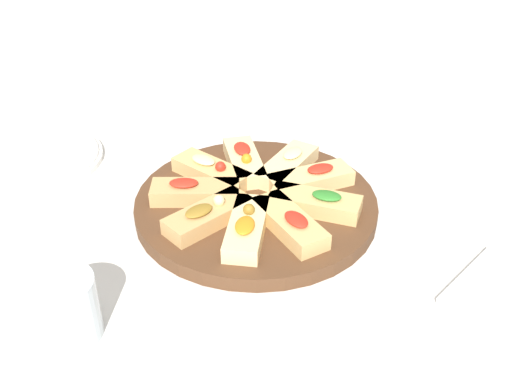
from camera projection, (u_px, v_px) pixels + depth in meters
The scene contains 15 objects.
ground_plane at pixel (256, 211), 0.93m from camera, with size 3.00×3.00×0.00m, color silver.
serving_board at pixel (256, 205), 0.92m from camera, with size 0.37×0.37×0.02m, color #51331E.
focaccia_slice_0 at pixel (316, 202), 0.88m from camera, with size 0.08×0.14×0.03m.
focaccia_slice_1 at pixel (311, 179), 0.94m from camera, with size 0.14×0.11×0.03m.
focaccia_slice_2 at pixel (285, 165), 0.98m from camera, with size 0.14×0.05×0.03m.
focaccia_slice_3 at pixel (244, 161), 0.99m from camera, with size 0.13×0.13×0.04m.
focaccia_slice_4 at pixel (211, 171), 0.96m from camera, with size 0.06×0.14×0.04m.
focaccia_slice_5 at pixel (195, 192), 0.91m from camera, with size 0.11×0.14×0.03m.
focaccia_slice_6 at pixel (208, 215), 0.86m from camera, with size 0.14×0.08×0.04m.
focaccia_slice_7 at pixel (247, 227), 0.83m from camera, with size 0.14×0.10×0.04m.
focaccia_slice_8 at pixel (290, 223), 0.84m from camera, with size 0.10×0.14×0.03m.
plate_left at pixel (32, 158), 1.05m from camera, with size 0.24×0.24×0.02m.
plate_right at pixel (375, 125), 1.16m from camera, with size 0.22×0.22×0.02m.
water_glass at pixel (64, 309), 0.69m from camera, with size 0.08×0.08×0.08m, color silver.
napkin_stack at pixel (508, 295), 0.76m from camera, with size 0.14×0.12×0.01m, color white.
Camera 1 is at (-0.63, -0.42, 0.53)m, focal length 42.00 mm.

